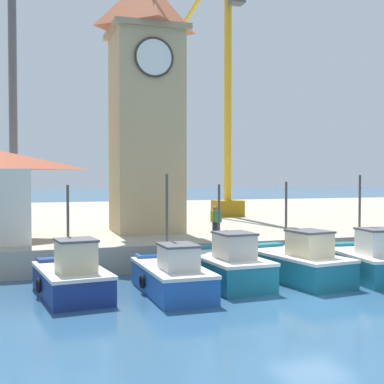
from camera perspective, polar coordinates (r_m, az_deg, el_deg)
ground_plane at (r=19.04m, az=12.71°, el=-11.38°), size 300.00×300.00×0.00m
quay_wharf at (r=44.13m, az=-5.50°, el=-3.04°), size 120.00×40.00×1.21m
fishing_boat_far_left at (r=19.64m, az=-12.70°, el=-8.88°), size 2.63×4.55×3.98m
fishing_boat_left_outer at (r=19.69m, az=-2.16°, el=-8.92°), size 2.14×4.95×4.38m
fishing_boat_left_inner at (r=21.35m, az=3.63°, el=-7.88°), size 2.41×5.02×3.95m
fishing_boat_mid_left at (r=22.42m, az=11.07°, el=-7.46°), size 2.93×5.41×4.05m
fishing_boat_center at (r=23.64m, az=18.19°, el=-7.03°), size 2.61×4.93×4.34m
clock_tower at (r=29.88m, az=-4.93°, el=9.97°), size 4.07×4.07×15.61m
port_crane_near at (r=38.79m, az=-18.60°, el=9.01°), size 2.49×8.03×21.22m
port_crane_far at (r=41.17m, az=3.65°, el=8.16°), size 2.36×9.95×20.06m
dock_worker_near_tower at (r=25.76m, az=2.76°, el=-3.25°), size 0.34×0.22×1.62m
dock_worker_along_quay at (r=25.90m, az=2.42°, el=-3.23°), size 0.34×0.22×1.62m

